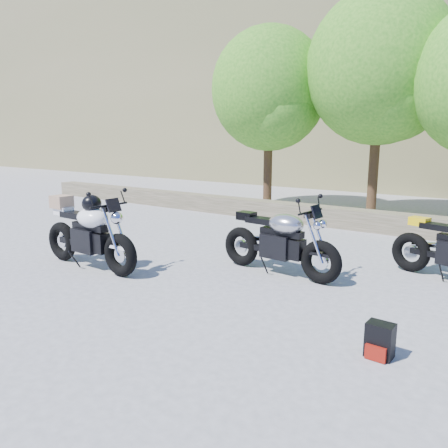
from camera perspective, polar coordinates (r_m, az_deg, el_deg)
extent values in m
plane|color=gray|center=(7.43, -5.81, -6.73)|extent=(90.00, 90.00, 0.00)
cube|color=brown|center=(11.93, 11.94, 1.16)|extent=(22.00, 0.55, 0.50)
cylinder|color=#382314|center=(14.42, 5.75, 8.10)|extent=(0.28, 0.28, 3.02)
sphere|color=#2C791B|center=(14.48, 5.94, 17.10)|extent=(3.67, 3.67, 3.67)
sphere|color=#2C791B|center=(13.92, 7.09, 14.63)|extent=(2.38, 2.38, 2.38)
cylinder|color=#382314|center=(13.46, 19.02, 8.05)|extent=(0.28, 0.28, 3.36)
sphere|color=#2C791B|center=(13.59, 19.73, 18.71)|extent=(4.08, 4.08, 4.08)
sphere|color=#2C791B|center=(13.08, 21.31, 15.74)|extent=(2.64, 2.64, 2.64)
torus|color=black|center=(7.07, 12.55, -4.88)|extent=(0.72, 0.23, 0.71)
torus|color=black|center=(7.90, 2.27, -2.93)|extent=(0.72, 0.23, 0.71)
cylinder|color=silver|center=(7.07, 12.55, -4.88)|extent=(0.25, 0.06, 0.24)
cylinder|color=silver|center=(7.90, 2.27, -2.93)|extent=(0.25, 0.06, 0.24)
cube|color=black|center=(7.43, 7.00, -2.86)|extent=(0.55, 0.37, 0.40)
cube|color=black|center=(7.34, 7.55, -1.11)|extent=(0.78, 0.23, 0.11)
ellipsoid|color=#B3B3B8|center=(7.26, 8.10, 0.00)|extent=(0.66, 0.47, 0.34)
cube|color=black|center=(7.53, 4.96, 0.46)|extent=(0.57, 0.28, 0.10)
cube|color=black|center=(7.71, 2.95, 1.08)|extent=(0.32, 0.24, 0.14)
cylinder|color=black|center=(7.00, 11.22, 1.59)|extent=(0.09, 0.73, 0.04)
sphere|color=silver|center=(6.95, 12.43, -0.10)|extent=(0.20, 0.20, 0.20)
torus|color=black|center=(7.47, -13.38, -3.96)|extent=(0.74, 0.19, 0.73)
torus|color=black|center=(8.77, -20.36, -2.12)|extent=(0.74, 0.19, 0.73)
cylinder|color=silver|center=(7.47, -13.38, -3.96)|extent=(0.25, 0.05, 0.25)
cylinder|color=silver|center=(8.77, -20.36, -2.12)|extent=(0.25, 0.05, 0.25)
cube|color=black|center=(8.09, -17.31, -2.00)|extent=(0.56, 0.35, 0.41)
cube|color=black|center=(7.97, -17.07, -0.31)|extent=(0.81, 0.20, 0.11)
ellipsoid|color=white|center=(7.88, -16.79, 0.76)|extent=(0.66, 0.46, 0.35)
cube|color=black|center=(8.28, -18.88, 1.13)|extent=(0.58, 0.26, 0.10)
cube|color=white|center=(8.56, -20.21, 1.66)|extent=(0.32, 0.23, 0.15)
cylinder|color=black|center=(7.48, -14.80, 2.38)|extent=(0.05, 0.76, 0.04)
sphere|color=silver|center=(7.37, -13.83, 0.76)|extent=(0.21, 0.21, 0.21)
ellipsoid|color=black|center=(7.84, -16.89, 2.57)|extent=(0.33, 0.34, 0.30)
cube|color=#9C785A|center=(8.57, -20.45, 2.74)|extent=(0.35, 0.30, 0.23)
torus|color=black|center=(8.20, 23.21, -3.39)|extent=(0.71, 0.35, 0.69)
cylinder|color=silver|center=(8.20, 23.21, -3.39)|extent=(0.24, 0.10, 0.24)
cube|color=black|center=(7.91, 26.21, -0.33)|extent=(0.58, 0.37, 0.10)
cube|color=yellow|center=(8.04, 24.18, 0.32)|extent=(0.35, 0.29, 0.14)
cube|color=black|center=(5.03, 19.70, -14.09)|extent=(0.28, 0.21, 0.38)
cube|color=maroon|center=(4.97, 19.17, -15.69)|extent=(0.22, 0.05, 0.16)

